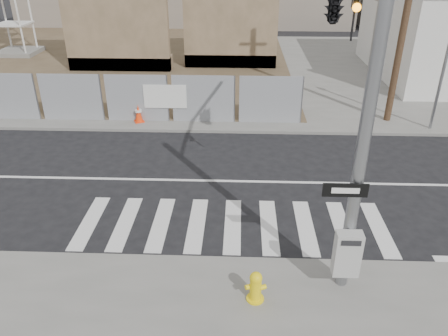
{
  "coord_description": "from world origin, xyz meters",
  "views": [
    {
      "loc": [
        0.15,
        -12.46,
        6.97
      ],
      "look_at": [
        -0.27,
        -1.76,
        1.4
      ],
      "focal_mm": 35.0,
      "sensor_mm": 36.0,
      "label": 1
    }
  ],
  "objects_px": {
    "fire_hydrant": "(256,287)",
    "traffic_cone_c": "(139,114)",
    "signal_pole": "(342,47)",
    "traffic_cone_d": "(182,110)"
  },
  "relations": [
    {
      "from": "fire_hydrant",
      "to": "traffic_cone_c",
      "type": "distance_m",
      "value": 11.29
    },
    {
      "from": "traffic_cone_c",
      "to": "traffic_cone_d",
      "type": "height_order",
      "value": "traffic_cone_d"
    },
    {
      "from": "signal_pole",
      "to": "traffic_cone_c",
      "type": "bearing_deg",
      "value": 133.97
    },
    {
      "from": "traffic_cone_d",
      "to": "traffic_cone_c",
      "type": "bearing_deg",
      "value": -166.27
    },
    {
      "from": "traffic_cone_c",
      "to": "traffic_cone_d",
      "type": "bearing_deg",
      "value": 13.73
    },
    {
      "from": "fire_hydrant",
      "to": "traffic_cone_c",
      "type": "xyz_separation_m",
      "value": [
        -4.7,
        10.26,
        0.01
      ]
    },
    {
      "from": "signal_pole",
      "to": "traffic_cone_c",
      "type": "relative_size",
      "value": 9.3
    },
    {
      "from": "traffic_cone_c",
      "to": "traffic_cone_d",
      "type": "relative_size",
      "value": 0.96
    },
    {
      "from": "traffic_cone_c",
      "to": "fire_hydrant",
      "type": "bearing_deg",
      "value": -65.38
    },
    {
      "from": "signal_pole",
      "to": "traffic_cone_c",
      "type": "xyz_separation_m",
      "value": [
        -6.65,
        6.9,
        -4.29
      ]
    }
  ]
}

